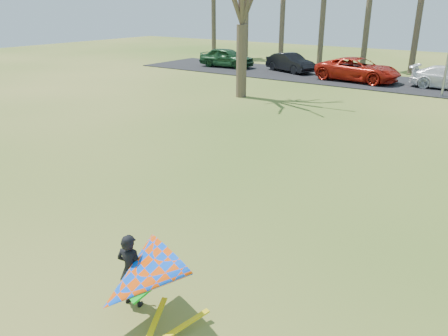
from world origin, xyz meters
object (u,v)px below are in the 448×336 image
Objects in this scene: car_0 at (227,57)px; car_1 at (290,63)px; kite_flyer at (137,279)px; car_2 at (358,69)px.

car_1 is at bearing -87.54° from car_0.
car_1 is (5.86, 0.71, -0.09)m from car_0.
kite_flyer is at bearing -151.96° from car_0.
kite_flyer is (5.68, -27.14, -0.05)m from car_2.
car_0 is at bearing 91.79° from car_2.
car_2 is 27.73m from kite_flyer.
kite_flyer is at bearing -136.47° from car_1.
car_1 is 6.21m from car_2.
car_0 is 5.90m from car_1.
car_2 is at bearing 101.82° from kite_flyer.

